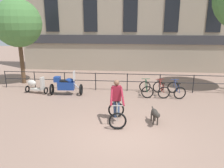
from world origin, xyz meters
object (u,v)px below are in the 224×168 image
parked_bicycle_near_lamp (146,89)px  parked_bicycle_mid_left (161,89)px  parked_scooter (35,85)px  parked_motorcycle (66,85)px  cyclist_with_bike (117,104)px  parked_bicycle_mid_right (176,90)px  dog (155,114)px

parked_bicycle_near_lamp → parked_bicycle_mid_left: (0.82, 0.00, -0.00)m
parked_bicycle_near_lamp → parked_scooter: bearing=-2.0°
parked_motorcycle → parked_bicycle_near_lamp: size_ratio=1.55×
cyclist_with_bike → parked_bicycle_mid_right: size_ratio=1.41×
parked_bicycle_near_lamp → parked_bicycle_mid_right: size_ratio=0.96×
parked_motorcycle → parked_scooter: (-1.81, 0.12, -0.10)m
dog → parked_motorcycle: parked_motorcycle is taller
dog → parked_bicycle_mid_left: size_ratio=0.86×
dog → parked_motorcycle: 5.61m
parked_bicycle_near_lamp → dog: bearing=87.9°
dog → parked_bicycle_near_lamp: bearing=84.3°
parked_bicycle_near_lamp → parked_bicycle_mid_right: same height
parked_bicycle_mid_right → parked_scooter: parked_scooter is taller
parked_scooter → parked_bicycle_near_lamp: bearing=-77.9°
dog → parked_bicycle_mid_right: 3.92m
parked_scooter → parked_bicycle_mid_left: bearing=-78.2°
dog → parked_bicycle_near_lamp: size_ratio=0.90×
parked_bicycle_mid_right → parked_scooter: bearing=-7.6°
parked_bicycle_near_lamp → parked_bicycle_mid_left: bearing=175.4°
parked_motorcycle → parked_bicycle_mid_right: 6.07m
parked_motorcycle → parked_bicycle_mid_right: (6.05, 0.40, -0.20)m
parked_scooter → cyclist_with_bike: bearing=-114.4°
parked_motorcycle → parked_bicycle_mid_left: (5.24, 0.40, -0.20)m
cyclist_with_bike → parked_motorcycle: 4.41m
parked_bicycle_mid_left → parked_bicycle_mid_right: size_ratio=1.00×
cyclist_with_bike → parked_scooter: size_ratio=1.28×
cyclist_with_bike → parked_bicycle_near_lamp: bearing=61.7°
parked_scooter → parked_motorcycle: bearing=-84.3°
parked_motorcycle → parked_bicycle_mid_right: parked_motorcycle is taller
parked_bicycle_mid_left → parked_scooter: bearing=-7.6°
parked_bicycle_near_lamp → parked_scooter: (-6.23, -0.28, 0.10)m
parked_motorcycle → parked_bicycle_near_lamp: 4.45m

